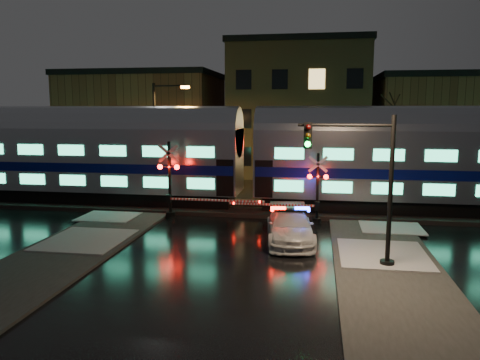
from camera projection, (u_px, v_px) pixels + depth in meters
name	position (u px, v px, depth m)	size (l,w,h in m)	color
ground	(238.00, 232.00, 23.06)	(120.00, 120.00, 0.00)	black
ballast	(252.00, 208.00, 27.92)	(90.00, 4.20, 0.24)	black
sidewalk_left	(49.00, 262.00, 18.25)	(4.00, 20.00, 0.12)	#2D2D2D
sidewalk_right	(395.00, 282.00, 16.16)	(4.00, 20.00, 0.12)	#2D2D2D
building_left	(145.00, 124.00, 45.94)	(14.00, 10.00, 9.00)	brown
building_mid	(299.00, 112.00, 43.83)	(12.00, 11.00, 11.50)	brown
building_right	(446.00, 129.00, 41.47)	(12.00, 10.00, 8.50)	brown
train	(248.00, 154.00, 27.47)	(51.00, 3.12, 5.92)	black
police_car	(290.00, 226.00, 21.18)	(2.60, 5.19, 1.61)	silver
crossing_signal_right	(310.00, 195.00, 24.52)	(5.26, 0.63, 3.73)	black
crossing_signal_left	(176.00, 187.00, 25.68)	(5.99, 0.67, 4.24)	black
traffic_light	(366.00, 188.00, 17.47)	(3.74, 0.69, 5.79)	black
streetlight	(159.00, 131.00, 32.31)	(2.59, 0.27, 7.74)	black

